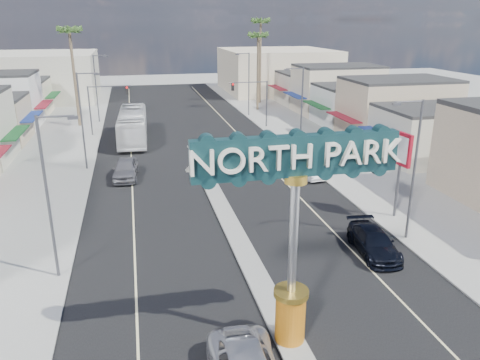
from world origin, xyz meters
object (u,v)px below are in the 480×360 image
streetlight_r_near (413,164)px  car_parked_right (309,169)px  car_parked_left (125,169)px  palm_right_mid (258,40)px  city_bus (133,125)px  streetlight_l_near (50,191)px  palm_right_far (261,26)px  palm_left_far (70,36)px  streetlight_l_mid (83,116)px  bank_pylon_sign (401,154)px  traffic_signal_right (253,95)px  gateway_sign (294,218)px  traffic_signal_left (105,100)px  streetlight_l_far (97,85)px  suv_right (374,242)px  streetlight_r_far (248,81)px  streetlight_r_mid (300,107)px

streetlight_r_near → car_parked_right: 14.09m
car_parked_left → car_parked_right: bearing=-7.1°
palm_right_mid → city_bus: bearing=-141.1°
palm_right_mid → streetlight_l_near: bearing=-117.0°
car_parked_right → palm_right_mid: bearing=76.9°
palm_right_far → palm_right_mid: bearing=-108.4°
palm_left_far → city_bus: bearing=-54.1°
streetlight_l_mid → bank_pylon_sign: bearing=-36.9°
bank_pylon_sign → palm_right_far: bearing=80.2°
traffic_signal_right → city_bus: bearing=-167.3°
car_parked_right → city_bus: bearing=125.2°
gateway_sign → city_bus: 39.26m
palm_right_mid → bank_pylon_sign: bearing=-91.7°
traffic_signal_left → streetlight_l_far: (-1.25, 8.01, 0.79)m
palm_left_far → car_parked_right: 36.22m
traffic_signal_left → suv_right: 39.21m
palm_left_far → suv_right: (20.59, -41.27, -10.76)m
palm_right_mid → suv_right: palm_right_mid is taller
streetlight_l_mid → palm_right_far: size_ratio=0.64×
traffic_signal_right → streetlight_l_far: streetlight_l_far is taller
streetlight_l_far → traffic_signal_left: bearing=-81.1°
gateway_sign → streetlight_l_far: 51.10m
gateway_sign → streetlight_r_far: bearing=78.2°
streetlight_l_mid → streetlight_l_far: bearing=90.0°
gateway_sign → streetlight_l_far: size_ratio=1.02×
traffic_signal_left → streetlight_r_mid: size_ratio=0.67×
gateway_sign → bank_pylon_sign: (11.71, 11.37, -1.21)m
streetlight_r_mid → streetlight_l_mid: bearing=180.0°
suv_right → city_bus: 34.66m
traffic_signal_left → bank_pylon_sign: (20.90, -30.65, 0.45)m
streetlight_r_far → car_parked_left: bearing=-124.4°
streetlight_r_near → streetlight_r_far: 42.00m
suv_right → bank_pylon_sign: bearing=54.2°
suv_right → streetlight_r_near: bearing=30.0°
traffic_signal_left → palm_left_far: size_ratio=0.46×
streetlight_r_near → bank_pylon_sign: streetlight_r_near is taller
suv_right → city_bus: (-13.73, 31.80, 1.06)m
streetlight_r_near → palm_left_far: bearing=120.4°
streetlight_l_far → streetlight_l_mid: bearing=-90.0°
traffic_signal_left → car_parked_left: (2.19, -17.41, -3.39)m
streetlight_l_near → streetlight_r_near: size_ratio=1.00×
streetlight_r_far → traffic_signal_left: bearing=-157.8°
car_parked_left → car_parked_right: (16.00, -3.27, -0.17)m
gateway_sign → palm_right_mid: palm_right_mid is taller
bank_pylon_sign → streetlight_r_near: bearing=-116.9°
streetlight_l_far → palm_left_far: bearing=-142.1°
palm_left_far → palm_right_far: (28.00, 12.00, 0.89)m
palm_left_far → car_parked_right: (22.00, -26.68, -10.79)m
gateway_sign → bank_pylon_sign: 16.36m
streetlight_l_mid → streetlight_r_far: size_ratio=1.00×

